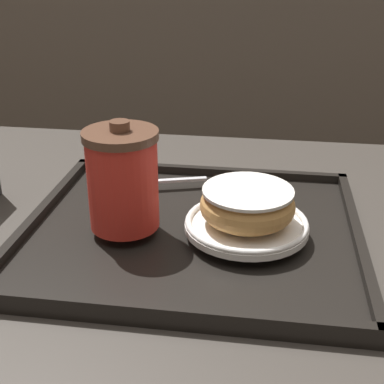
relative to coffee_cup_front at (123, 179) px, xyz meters
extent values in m
cube|color=#38332D|center=(0.09, 0.05, -0.10)|extent=(1.05, 0.75, 0.03)
cube|color=black|center=(0.08, 0.02, -0.08)|extent=(0.42, 0.37, 0.01)
cube|color=black|center=(0.08, -0.16, -0.07)|extent=(0.42, 0.01, 0.01)
cube|color=black|center=(0.08, 0.20, -0.07)|extent=(0.42, 0.01, 0.01)
cube|color=black|center=(-0.12, 0.02, -0.07)|extent=(0.01, 0.37, 0.01)
cube|color=black|center=(0.29, 0.02, -0.07)|extent=(0.01, 0.37, 0.01)
cylinder|color=red|center=(0.00, 0.00, -0.01)|extent=(0.08, 0.08, 0.11)
cylinder|color=brown|center=(0.00, 0.00, 0.06)|extent=(0.09, 0.09, 0.01)
cylinder|color=brown|center=(0.00, 0.00, 0.07)|extent=(0.02, 0.02, 0.01)
cylinder|color=white|center=(0.15, 0.01, -0.06)|extent=(0.15, 0.15, 0.01)
torus|color=white|center=(0.15, 0.01, -0.05)|extent=(0.15, 0.15, 0.01)
torus|color=tan|center=(0.15, 0.01, -0.03)|extent=(0.12, 0.12, 0.04)
cylinder|color=white|center=(0.15, 0.01, -0.01)|extent=(0.11, 0.11, 0.00)
ellipsoid|color=silver|center=(-0.04, 0.11, -0.06)|extent=(0.04, 0.03, 0.01)
cube|color=silver|center=(0.03, 0.14, -0.06)|extent=(0.11, 0.04, 0.00)
camera|label=1|loc=(0.17, -0.57, 0.26)|focal=50.00mm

